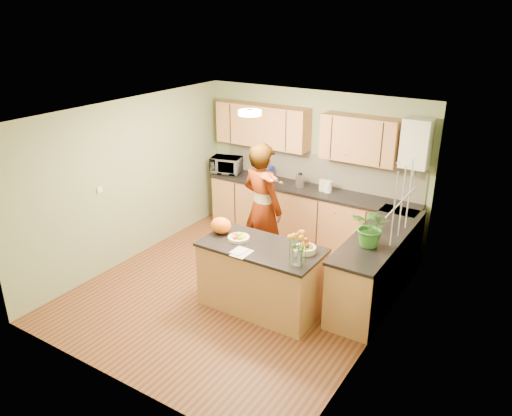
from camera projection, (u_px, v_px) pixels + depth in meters
The scene contains 28 objects.
floor at pixel (239, 289), 7.10m from camera, with size 4.50×4.50×0.00m, color #522A17.
ceiling at pixel (237, 114), 6.16m from camera, with size 4.00×4.50×0.02m, color silver.
wall_back at pixel (313, 165), 8.39m from camera, with size 4.00×0.02×2.50m, color gray.
wall_front at pixel (109, 280), 4.87m from camera, with size 4.00×0.02×2.50m, color gray.
wall_left at pixel (130, 181), 7.62m from camera, with size 0.02×4.50×2.50m, color gray.
wall_right at pixel (384, 243), 5.64m from camera, with size 0.02×4.50×2.50m, color gray.
back_counter at pixel (308, 215), 8.40m from camera, with size 3.64×0.62×0.94m.
right_counter at pixel (378, 266), 6.75m from camera, with size 0.62×2.24×0.94m.
splashback at pixel (318, 169), 8.35m from camera, with size 3.60×0.02×0.52m, color silver.
upper_cabinets at pixel (300, 131), 8.12m from camera, with size 3.20×0.34×0.70m.
boiler at pixel (416, 143), 7.18m from camera, with size 0.40×0.30×0.86m.
window_right at pixel (402, 201), 6.00m from camera, with size 0.01×1.30×1.05m.
light_switch at pixel (100, 190), 7.13m from camera, with size 0.02×0.09×0.09m, color white.
ceiling_lamp at pixel (250, 113), 6.41m from camera, with size 0.30×0.30×0.07m.
peninsula_island at pixel (261, 277), 6.50m from camera, with size 1.58×0.81×0.90m.
fruit_dish at pixel (239, 237), 6.49m from camera, with size 0.28×0.28×0.10m.
orange_bowl at pixel (306, 247), 6.16m from camera, with size 0.26×0.26×0.15m.
flower_vase at pixel (297, 239), 5.78m from camera, with size 0.26×0.26×0.49m.
orange_bag at pixel (221, 225), 6.66m from camera, with size 0.29×0.25×0.22m, color orange.
papers at pixel (242, 253), 6.15m from camera, with size 0.20×0.27×0.01m, color silver.
violinist at pixel (262, 208), 7.31m from camera, with size 0.72×0.47×1.97m, color tan.
violin at pixel (266, 176), 6.82m from camera, with size 0.65×0.26×0.13m, color #4C1104, non-canonical shape.
microwave at pixel (226, 165), 8.96m from camera, with size 0.52×0.35×0.29m, color white.
blue_box at pixel (264, 173), 8.62m from camera, with size 0.29×0.22×0.23m, color navy.
kettle at pixel (300, 180), 8.28m from camera, with size 0.15×0.15×0.28m.
jar_cream at pixel (323, 185), 8.10m from camera, with size 0.12×0.12×0.18m, color beige.
jar_white at pixel (328, 187), 8.03m from camera, with size 0.12×0.12×0.19m, color white.
potted_plant at pixel (372, 227), 6.16m from camera, with size 0.47×0.41×0.53m, color #317326.
Camera 1 is at (3.49, -5.07, 3.73)m, focal length 35.00 mm.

